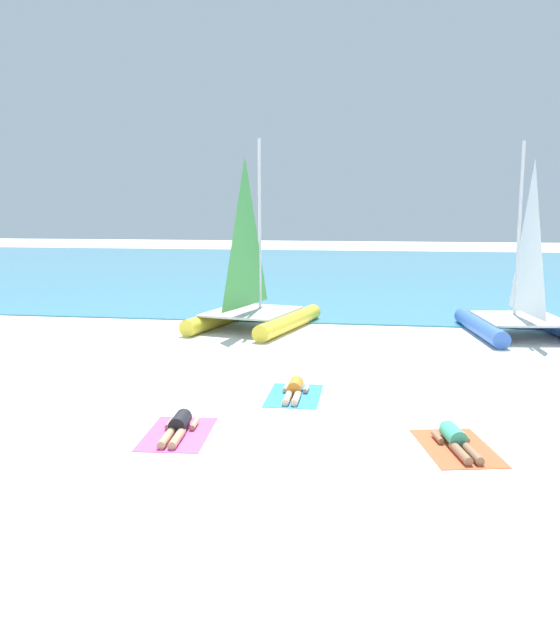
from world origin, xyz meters
TOP-DOWN VIEW (x-y plane):
  - ground_plane at (0.00, 10.00)m, footprint 120.00×120.00m
  - ocean_water at (0.00, 31.94)m, footprint 120.00×40.00m
  - sailboat_blue at (6.61, 10.77)m, footprint 3.52×4.91m
  - sailboat_yellow at (-1.78, 10.76)m, footprint 3.96×5.24m
  - towel_center_left at (-0.96, 0.14)m, footprint 1.25×1.99m
  - sunbather_center_left at (-0.97, 0.21)m, footprint 0.58×1.57m
  - towel_center_right at (0.71, 2.91)m, footprint 1.15×1.93m
  - sunbather_center_right at (0.70, 2.98)m, footprint 0.55×1.56m
  - towel_rightmost at (3.80, 0.20)m, footprint 1.51×2.10m
  - sunbather_rightmost at (3.78, 0.26)m, footprint 0.74×1.56m

SIDE VIEW (x-z plane):
  - ground_plane at x=0.00m, z-range 0.00..0.00m
  - towel_center_left at x=-0.96m, z-range 0.00..0.01m
  - towel_center_right at x=0.71m, z-range 0.00..0.01m
  - towel_rightmost at x=3.80m, z-range 0.00..0.01m
  - ocean_water at x=0.00m, z-range 0.00..0.05m
  - sunbather_center_left at x=-0.97m, z-range -0.02..0.28m
  - sunbather_center_right at x=0.70m, z-range -0.02..0.28m
  - sunbather_rightmost at x=3.78m, z-range -0.02..0.28m
  - sailboat_blue at x=6.61m, z-range -2.08..3.84m
  - sailboat_yellow at x=-1.78m, z-range -2.15..3.97m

